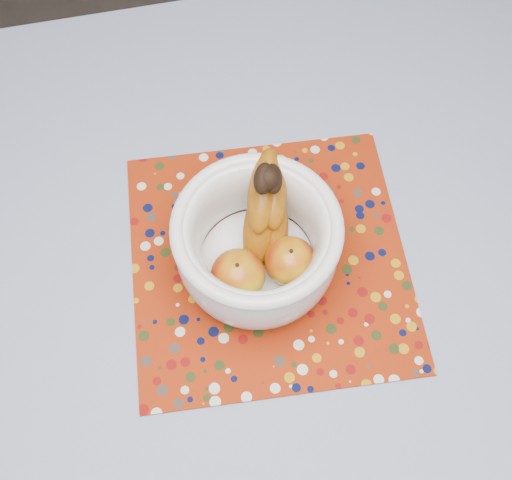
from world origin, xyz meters
The scene contains 4 objects.
table centered at (0.00, 0.00, 0.67)m, with size 1.20×1.20×0.75m.
tablecloth centered at (0.00, 0.00, 0.76)m, with size 1.32×1.32×0.01m, color slate.
placemat centered at (0.07, 0.12, 0.76)m, with size 0.39×0.39×0.00m, color maroon.
fruit_bowl centered at (0.06, 0.12, 0.84)m, with size 0.22×0.24×0.18m.
Camera 1 is at (-0.02, -0.22, 1.56)m, focal length 42.00 mm.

